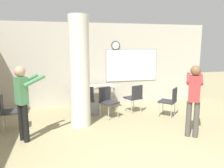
{
  "coord_description": "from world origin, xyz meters",
  "views": [
    {
      "loc": [
        -1.29,
        -2.41,
        2.08
      ],
      "look_at": [
        0.01,
        2.98,
        1.08
      ],
      "focal_mm": 35.0,
      "sensor_mm": 36.0,
      "label": 1
    }
  ],
  "objects_px": {
    "bottle_on_table": "(79,83)",
    "chair_table_front": "(108,100)",
    "chair_table_left": "(87,98)",
    "folding_table": "(92,88)",
    "chair_by_left_wall": "(8,110)",
    "person_watching_back": "(23,98)",
    "person_playing_side": "(194,95)",
    "chair_mid_room": "(170,100)",
    "chair_table_right": "(134,96)"
  },
  "relations": [
    {
      "from": "person_playing_side",
      "to": "chair_table_right",
      "type": "bearing_deg",
      "value": 108.78
    },
    {
      "from": "chair_table_front",
      "to": "person_watching_back",
      "type": "height_order",
      "value": "person_watching_back"
    },
    {
      "from": "chair_table_front",
      "to": "folding_table",
      "type": "bearing_deg",
      "value": 107.37
    },
    {
      "from": "bottle_on_table",
      "to": "chair_by_left_wall",
      "type": "xyz_separation_m",
      "value": [
        -1.88,
        -1.38,
        -0.35
      ]
    },
    {
      "from": "chair_table_left",
      "to": "chair_table_front",
      "type": "xyz_separation_m",
      "value": [
        0.56,
        -0.37,
        0.0
      ]
    },
    {
      "from": "bottle_on_table",
      "to": "chair_table_left",
      "type": "relative_size",
      "value": 0.34
    },
    {
      "from": "chair_table_left",
      "to": "chair_by_left_wall",
      "type": "relative_size",
      "value": 1.0
    },
    {
      "from": "chair_by_left_wall",
      "to": "chair_table_front",
      "type": "distance_m",
      "value": 2.61
    },
    {
      "from": "chair_table_front",
      "to": "person_playing_side",
      "type": "relative_size",
      "value": 0.53
    },
    {
      "from": "person_playing_side",
      "to": "chair_by_left_wall",
      "type": "bearing_deg",
      "value": 161.07
    },
    {
      "from": "chair_table_left",
      "to": "folding_table",
      "type": "bearing_deg",
      "value": 66.4
    },
    {
      "from": "folding_table",
      "to": "chair_table_right",
      "type": "height_order",
      "value": "chair_table_right"
    },
    {
      "from": "bottle_on_table",
      "to": "chair_table_right",
      "type": "distance_m",
      "value": 1.82
    },
    {
      "from": "person_watching_back",
      "to": "chair_table_right",
      "type": "bearing_deg",
      "value": 24.44
    },
    {
      "from": "chair_by_left_wall",
      "to": "person_watching_back",
      "type": "xyz_separation_m",
      "value": [
        0.49,
        -0.77,
        0.46
      ]
    },
    {
      "from": "chair_table_right",
      "to": "chair_table_left",
      "type": "distance_m",
      "value": 1.46
    },
    {
      "from": "person_playing_side",
      "to": "bottle_on_table",
      "type": "bearing_deg",
      "value": 129.17
    },
    {
      "from": "chair_mid_room",
      "to": "chair_by_left_wall",
      "type": "bearing_deg",
      "value": 179.26
    },
    {
      "from": "chair_table_right",
      "to": "chair_by_left_wall",
      "type": "distance_m",
      "value": 3.53
    },
    {
      "from": "chair_mid_room",
      "to": "chair_by_left_wall",
      "type": "relative_size",
      "value": 1.0
    },
    {
      "from": "chair_table_right",
      "to": "chair_table_left",
      "type": "relative_size",
      "value": 1.0
    },
    {
      "from": "chair_table_left",
      "to": "chair_mid_room",
      "type": "distance_m",
      "value": 2.44
    },
    {
      "from": "chair_by_left_wall",
      "to": "person_playing_side",
      "type": "bearing_deg",
      "value": -18.93
    },
    {
      "from": "chair_by_left_wall",
      "to": "person_watching_back",
      "type": "distance_m",
      "value": 1.02
    },
    {
      "from": "chair_mid_room",
      "to": "person_playing_side",
      "type": "bearing_deg",
      "value": -97.01
    },
    {
      "from": "chair_by_left_wall",
      "to": "person_watching_back",
      "type": "bearing_deg",
      "value": -57.78
    },
    {
      "from": "person_watching_back",
      "to": "person_playing_side",
      "type": "bearing_deg",
      "value": -10.11
    },
    {
      "from": "bottle_on_table",
      "to": "chair_mid_room",
      "type": "xyz_separation_m",
      "value": [
        2.46,
        -1.44,
        -0.35
      ]
    },
    {
      "from": "chair_mid_room",
      "to": "chair_by_left_wall",
      "type": "xyz_separation_m",
      "value": [
        -4.34,
        0.06,
        0.0
      ]
    },
    {
      "from": "chair_by_left_wall",
      "to": "person_watching_back",
      "type": "height_order",
      "value": "person_watching_back"
    },
    {
      "from": "bottle_on_table",
      "to": "chair_table_left",
      "type": "bearing_deg",
      "value": -77.36
    },
    {
      "from": "chair_by_left_wall",
      "to": "chair_table_right",
      "type": "bearing_deg",
      "value": 9.58
    },
    {
      "from": "chair_table_right",
      "to": "person_playing_side",
      "type": "distance_m",
      "value": 2.18
    },
    {
      "from": "bottle_on_table",
      "to": "chair_table_front",
      "type": "xyz_separation_m",
      "value": [
        0.7,
        -1.02,
        -0.35
      ]
    },
    {
      "from": "folding_table",
      "to": "chair_by_left_wall",
      "type": "relative_size",
      "value": 1.68
    },
    {
      "from": "bottle_on_table",
      "to": "person_watching_back",
      "type": "xyz_separation_m",
      "value": [
        -1.39,
        -2.15,
        0.11
      ]
    },
    {
      "from": "folding_table",
      "to": "bottle_on_table",
      "type": "distance_m",
      "value": 0.45
    },
    {
      "from": "chair_table_left",
      "to": "person_watching_back",
      "type": "xyz_separation_m",
      "value": [
        -1.54,
        -1.5,
        0.46
      ]
    },
    {
      "from": "person_playing_side",
      "to": "chair_mid_room",
      "type": "bearing_deg",
      "value": 82.99
    },
    {
      "from": "chair_table_right",
      "to": "person_playing_side",
      "type": "xyz_separation_m",
      "value": [
        0.69,
        -2.02,
        0.45
      ]
    },
    {
      "from": "folding_table",
      "to": "person_watching_back",
      "type": "bearing_deg",
      "value": -130.74
    },
    {
      "from": "bottle_on_table",
      "to": "chair_table_front",
      "type": "bearing_deg",
      "value": -55.47
    },
    {
      "from": "chair_table_left",
      "to": "chair_table_right",
      "type": "bearing_deg",
      "value": -5.28
    },
    {
      "from": "folding_table",
      "to": "chair_table_front",
      "type": "relative_size",
      "value": 1.68
    },
    {
      "from": "bottle_on_table",
      "to": "chair_table_front",
      "type": "distance_m",
      "value": 1.29
    },
    {
      "from": "chair_table_left",
      "to": "chair_by_left_wall",
      "type": "distance_m",
      "value": 2.15
    },
    {
      "from": "bottle_on_table",
      "to": "person_playing_side",
      "type": "relative_size",
      "value": 0.18
    },
    {
      "from": "folding_table",
      "to": "person_playing_side",
      "type": "bearing_deg",
      "value": -55.51
    },
    {
      "from": "bottle_on_table",
      "to": "chair_table_right",
      "type": "xyz_separation_m",
      "value": [
        1.6,
        -0.79,
        -0.35
      ]
    },
    {
      "from": "chair_table_right",
      "to": "chair_by_left_wall",
      "type": "bearing_deg",
      "value": -170.42
    }
  ]
}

